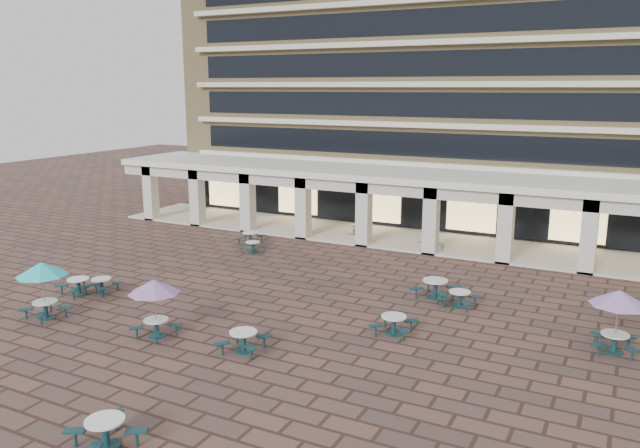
# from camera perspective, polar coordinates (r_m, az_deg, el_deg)

# --- Properties ---
(ground) EXTENTS (120.00, 120.00, 0.00)m
(ground) POSITION_cam_1_polar(r_m,az_deg,el_deg) (26.94, -2.35, -8.33)
(ground) COLOR brown
(ground) RESTS_ON ground
(apartment_building) EXTENTS (40.00, 15.50, 25.20)m
(apartment_building) POSITION_cam_1_polar(r_m,az_deg,el_deg) (49.07, 12.86, 15.71)
(apartment_building) COLOR tan
(apartment_building) RESTS_ON ground
(retail_arcade) EXTENTS (42.00, 6.60, 4.40)m
(retail_arcade) POSITION_cam_1_polar(r_m,az_deg,el_deg) (39.30, 8.27, 2.72)
(retail_arcade) COLOR white
(retail_arcade) RESTS_ON ground
(picnic_table_0) EXTENTS (1.97, 1.97, 0.76)m
(picnic_table_0) POSITION_cam_1_polar(r_m,az_deg,el_deg) (31.50, -21.21, -5.21)
(picnic_table_0) COLOR #153D41
(picnic_table_0) RESTS_ON ground
(picnic_table_2) EXTENTS (2.15, 2.15, 0.81)m
(picnic_table_2) POSITION_cam_1_polar(r_m,az_deg,el_deg) (18.64, -19.03, -17.41)
(picnic_table_2) COLOR #153D41
(picnic_table_2) RESTS_ON ground
(picnic_table_4) EXTENTS (2.11, 2.11, 2.44)m
(picnic_table_4) POSITION_cam_1_polar(r_m,az_deg,el_deg) (28.36, -24.09, -3.96)
(picnic_table_4) COLOR #153D41
(picnic_table_4) RESTS_ON ground
(picnic_table_5) EXTENTS (1.89, 1.89, 0.78)m
(picnic_table_5) POSITION_cam_1_polar(r_m,az_deg,el_deg) (23.47, -7.01, -10.43)
(picnic_table_5) COLOR #153D41
(picnic_table_5) RESTS_ON ground
(picnic_table_6) EXTENTS (2.00, 2.00, 2.31)m
(picnic_table_6) POSITION_cam_1_polar(r_m,az_deg,el_deg) (24.89, -14.94, -5.74)
(picnic_table_6) COLOR #153D41
(picnic_table_6) RESTS_ON ground
(picnic_table_7) EXTENTS (1.74, 1.74, 0.76)m
(picnic_table_7) POSITION_cam_1_polar(r_m,az_deg,el_deg) (25.00, 6.76, -8.99)
(picnic_table_7) COLOR #153D41
(picnic_table_7) RESTS_ON ground
(picnic_table_8) EXTENTS (1.65, 1.65, 0.69)m
(picnic_table_8) POSITION_cam_1_polar(r_m,az_deg,el_deg) (31.38, -19.35, -5.21)
(picnic_table_8) COLOR #153D41
(picnic_table_8) RESTS_ON ground
(picnic_table_9) EXTENTS (1.70, 1.70, 0.64)m
(picnic_table_9) POSITION_cam_1_polar(r_m,az_deg,el_deg) (36.89, -6.17, -2.01)
(picnic_table_9) COLOR #153D41
(picnic_table_9) RESTS_ON ground
(picnic_table_10) EXTENTS (2.14, 2.14, 0.87)m
(picnic_table_10) POSITION_cam_1_polar(r_m,az_deg,el_deg) (29.35, 10.48, -5.70)
(picnic_table_10) COLOR #153D41
(picnic_table_10) RESTS_ON ground
(picnic_table_11) EXTENTS (2.07, 2.07, 2.39)m
(picnic_table_11) POSITION_cam_1_polar(r_m,az_deg,el_deg) (25.06, 25.66, -6.29)
(picnic_table_11) COLOR #153D41
(picnic_table_11) RESTS_ON ground
(picnic_table_12) EXTENTS (1.87, 1.87, 0.74)m
(picnic_table_12) POSITION_cam_1_polar(r_m,az_deg,el_deg) (38.89, -6.39, -1.18)
(picnic_table_12) COLOR #153D41
(picnic_table_12) RESTS_ON ground
(picnic_table_13) EXTENTS (1.74, 1.74, 0.72)m
(picnic_table_13) POSITION_cam_1_polar(r_m,az_deg,el_deg) (28.45, 12.63, -6.57)
(picnic_table_13) COLOR #153D41
(picnic_table_13) RESTS_ON ground
(planter_left) EXTENTS (1.50, 0.79, 1.24)m
(planter_left) POSITION_cam_1_polar(r_m,az_deg,el_deg) (39.06, 3.37, -0.98)
(planter_left) COLOR gray
(planter_left) RESTS_ON ground
(planter_right) EXTENTS (1.50, 0.81, 1.33)m
(planter_right) POSITION_cam_1_polar(r_m,az_deg,el_deg) (37.45, 10.01, -1.63)
(planter_right) COLOR gray
(planter_right) RESTS_ON ground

